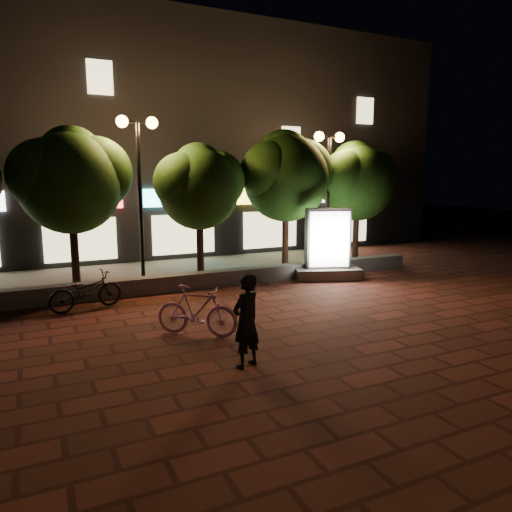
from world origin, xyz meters
TOP-DOWN VIEW (x-y plane):
  - ground at (0.00, 0.00)m, footprint 80.00×80.00m
  - retaining_wall at (0.00, 4.00)m, footprint 16.00×0.45m
  - sidewalk at (0.00, 6.50)m, footprint 16.00×5.00m
  - building_block at (-0.01, 12.99)m, footprint 28.00×8.12m
  - tree_left at (-3.45, 5.46)m, footprint 3.60×3.00m
  - tree_mid at (0.55, 5.46)m, footprint 3.24×2.70m
  - tree_right at (3.86, 5.46)m, footprint 3.72×3.10m
  - tree_far_right at (7.05, 5.46)m, footprint 3.48×2.90m
  - street_lamp_left at (-1.50, 5.20)m, footprint 1.26×0.36m
  - street_lamp_right at (5.50, 5.20)m, footprint 1.26×0.36m
  - ad_kiosk at (4.38, 3.50)m, footprint 2.45×1.77m
  - scooter_pink at (-1.50, -0.21)m, footprint 1.77×1.61m
  - rider at (-1.23, -2.23)m, footprint 0.75×0.64m
  - scooter_parked at (-3.46, 3.00)m, footprint 2.02×1.13m

SIDE VIEW (x-z plane):
  - ground at x=0.00m, z-range 0.00..0.00m
  - sidewalk at x=0.00m, z-range 0.00..0.08m
  - retaining_wall at x=0.00m, z-range 0.00..0.50m
  - scooter_parked at x=-3.46m, z-range 0.00..1.01m
  - scooter_pink at x=-1.50m, z-range 0.00..1.12m
  - rider at x=-1.23m, z-range 0.00..1.75m
  - ad_kiosk at x=4.38m, z-range -0.23..2.17m
  - tree_mid at x=0.55m, z-range 0.97..5.47m
  - tree_far_right at x=7.05m, z-range 0.99..5.75m
  - tree_left at x=-3.45m, z-range 1.00..5.89m
  - tree_right at x=3.86m, z-range 1.03..6.10m
  - street_lamp_right at x=5.50m, z-range 1.40..6.38m
  - street_lamp_left at x=-1.50m, z-range 1.44..6.62m
  - building_block at x=-0.01m, z-range -0.65..10.65m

